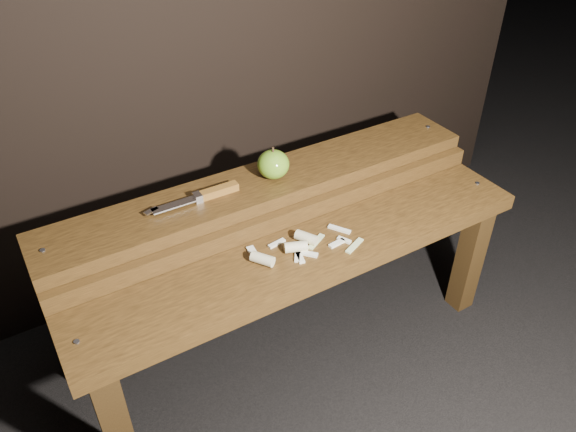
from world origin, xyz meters
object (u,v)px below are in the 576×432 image
bench_rear_tier (268,207)px  knife (208,194)px  apple (273,164)px  bench_front_tier (313,272)px

bench_rear_tier → knife: 0.19m
bench_rear_tier → knife: size_ratio=4.92×
apple → bench_front_tier: bearing=-95.4°
bench_front_tier → bench_rear_tier: size_ratio=1.00×
bench_rear_tier → knife: bearing=178.5°
apple → bench_rear_tier: bearing=-168.9°
bench_rear_tier → knife: (-0.16, 0.00, 0.10)m
bench_rear_tier → apple: bearing=11.1°
bench_rear_tier → bench_front_tier: bearing=-90.0°
bench_rear_tier → apple: size_ratio=13.75×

